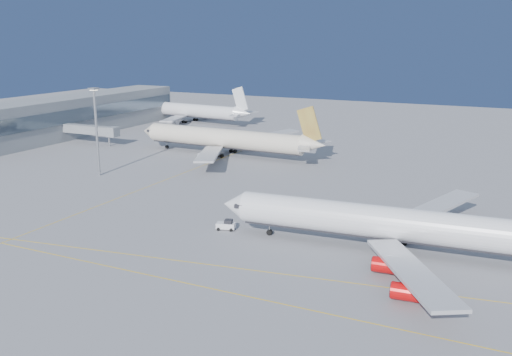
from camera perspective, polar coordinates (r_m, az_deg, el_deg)
The scene contains 9 objects.
ground at distance 103.61m, azimuth -3.29°, elevation -7.45°, with size 500.00×500.00×0.00m, color slate.
terminal at distance 236.23m, azimuth -17.93°, elevation 5.96°, with size 18.40×110.00×15.00m.
jet_bridge at distance 212.42m, azimuth -15.99°, elevation 4.62°, with size 23.60×3.60×6.90m.
taxiway_lines at distance 115.96m, azimuth -8.15°, elevation -5.19°, with size 118.86×140.00×0.02m.
airliner_virgin at distance 105.00m, azimuth 14.36°, elevation -4.60°, with size 69.45×62.22×17.12m.
airliner_etihad at distance 185.55m, azimuth -2.87°, elevation 3.93°, with size 68.16×63.03×17.81m.
airliner_third at distance 260.26m, azimuth -6.56°, elevation 6.72°, with size 64.31×59.02×17.24m.
pushback_tug at distance 115.04m, azimuth -2.98°, elevation -4.71°, with size 4.11×3.08×2.11m.
light_mast at distance 162.79m, azimuth -15.70°, elevation 5.19°, with size 2.10×2.10×24.32m.
Camera 1 is at (47.23, -84.07, 37.90)m, focal length 40.00 mm.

